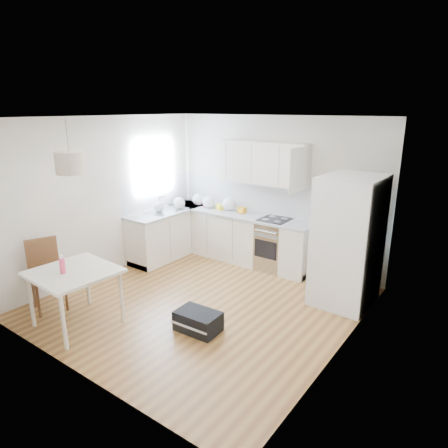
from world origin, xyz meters
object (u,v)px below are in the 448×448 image
refrigerator (349,241)px  dining_table (74,277)px  gym_bag (198,321)px  dining_chair (47,276)px

refrigerator → dining_table: 3.86m
gym_bag → dining_chair: bearing=-161.6°
dining_table → dining_chair: 0.72m
refrigerator → dining_table: (-2.67, -2.78, -0.27)m
dining_chair → gym_bag: dining_chair is taller
dining_chair → gym_bag: size_ratio=1.79×
dining_chair → gym_bag: bearing=41.2°
dining_table → gym_bag: dining_table is taller
refrigerator → gym_bag: bearing=-122.2°
refrigerator → dining_chair: 4.38m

